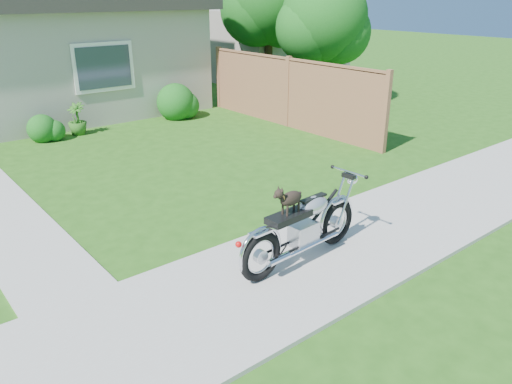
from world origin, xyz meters
The scene contains 8 objects.
ground centered at (0.00, 0.00, 0.00)m, with size 80.00×80.00×0.00m, color #235114.
sidewalk centered at (0.00, 0.00, 0.02)m, with size 24.00×2.20×0.04m, color #9E9B93.
fence centered at (6.30, 5.75, 0.94)m, with size 0.12×6.62×1.90m.
tree_near centered at (9.03, 6.93, 2.63)m, with size 2.72×2.67×4.10m.
tree_far centered at (9.24, 9.80, 3.15)m, with size 3.20×3.20×4.90m.
shrub_row centered at (-0.32, 8.50, 0.42)m, with size 10.93×1.11×1.11m.
potted_plant_right centered at (1.44, 8.55, 0.42)m, with size 0.47×0.47×0.84m, color #28601A.
motorcycle_with_dog centered at (1.33, 0.04, 0.55)m, with size 2.22×0.60×1.16m.
Camera 1 is at (-3.00, -4.25, 3.46)m, focal length 35.00 mm.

